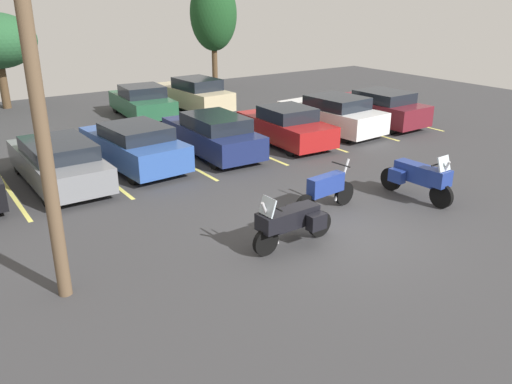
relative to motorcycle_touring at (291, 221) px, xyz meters
name	(u,v)px	position (x,y,z in m)	size (l,w,h in m)	color
ground	(338,235)	(1.38, -0.10, -0.68)	(44.00, 44.00, 0.10)	#38383A
motorcycle_touring	(291,221)	(0.00, 0.00, 0.00)	(2.23, 0.96, 1.33)	black
motorcycle_second	(326,190)	(2.01, 1.10, -0.03)	(2.14, 0.62, 1.29)	black
motorcycle_third	(419,177)	(4.67, 0.29, 0.05)	(0.95, 2.36, 1.42)	black
parking_stripes	(143,168)	(-0.48, 7.25, -0.62)	(24.56, 5.03, 0.01)	#EAE066
car_grey	(58,162)	(-3.12, 7.23, 0.06)	(1.91, 4.84, 1.36)	slate
car_blue	(134,146)	(-0.64, 7.48, 0.09)	(2.18, 4.60, 1.44)	#2D519E
car_navy	(213,134)	(2.21, 7.31, 0.08)	(1.90, 4.68, 1.44)	navy
car_red	(286,126)	(5.17, 6.95, 0.05)	(1.96, 4.32, 1.42)	maroon
car_white	(332,114)	(7.82, 7.31, 0.10)	(2.24, 4.67, 1.50)	white
car_maroon	(378,108)	(10.34, 7.15, 0.11)	(1.98, 4.46, 1.48)	maroon
car_far_green	(142,102)	(2.54, 14.32, 0.07)	(2.19, 4.35, 1.45)	#235638
car_far_champagne	(193,94)	(5.27, 14.45, 0.12)	(2.03, 4.97, 1.56)	#C1B289
utility_pole	(37,98)	(-4.80, 0.82, 3.13)	(1.43, 1.28, 7.21)	brown
tree_center	(213,14)	(8.91, 18.61, 3.61)	(2.63, 2.63, 6.28)	#4C3823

